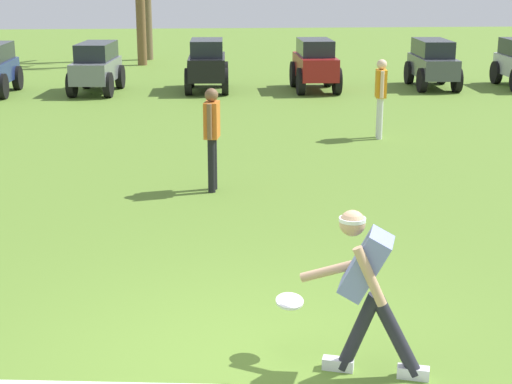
# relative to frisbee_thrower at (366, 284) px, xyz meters

# --- Properties ---
(ground_plane) EXTENTS (80.00, 80.00, 0.00)m
(ground_plane) POSITION_rel_frisbee_thrower_xyz_m (-1.05, 0.27, -0.79)
(ground_plane) COLOR olive
(frisbee_thrower) EXTENTS (1.03, 0.67, 1.40)m
(frisbee_thrower) POSITION_rel_frisbee_thrower_xyz_m (0.00, 0.00, 0.00)
(frisbee_thrower) COLOR #23232D
(frisbee_thrower) RESTS_ON ground_plane
(frisbee_in_flight) EXTENTS (0.27, 0.27, 0.07)m
(frisbee_in_flight) POSITION_rel_frisbee_thrower_xyz_m (-0.57, 0.40, -0.31)
(frisbee_in_flight) COLOR white
(teammate_near_sideline) EXTENTS (0.26, 0.50, 1.56)m
(teammate_near_sideline) POSITION_rel_frisbee_thrower_xyz_m (-1.10, 5.69, 0.15)
(teammate_near_sideline) COLOR black
(teammate_near_sideline) RESTS_ON ground_plane
(teammate_midfield) EXTENTS (0.24, 0.50, 1.56)m
(teammate_midfield) POSITION_rel_frisbee_thrower_xyz_m (2.29, 9.29, 0.15)
(teammate_midfield) COLOR silver
(teammate_midfield) RESTS_ON ground_plane
(parked_car_slot_c) EXTENTS (1.36, 2.48, 1.34)m
(parked_car_slot_c) POSITION_rel_frisbee_thrower_xyz_m (-3.99, 15.87, -0.07)
(parked_car_slot_c) COLOR slate
(parked_car_slot_c) RESTS_ON ground_plane
(parked_car_slot_d) EXTENTS (1.25, 2.39, 1.40)m
(parked_car_slot_d) POSITION_rel_frisbee_thrower_xyz_m (-0.99, 15.96, -0.05)
(parked_car_slot_d) COLOR black
(parked_car_slot_d) RESTS_ON ground_plane
(parked_car_slot_e) EXTENTS (1.17, 2.36, 1.40)m
(parked_car_slot_e) POSITION_rel_frisbee_thrower_xyz_m (1.98, 15.79, -0.05)
(parked_car_slot_e) COLOR maroon
(parked_car_slot_e) RESTS_ON ground_plane
(parked_car_slot_f) EXTENTS (1.26, 2.45, 1.34)m
(parked_car_slot_f) POSITION_rel_frisbee_thrower_xyz_m (5.38, 16.06, -0.07)
(parked_car_slot_f) COLOR #474C51
(parked_car_slot_f) RESTS_ON ground_plane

